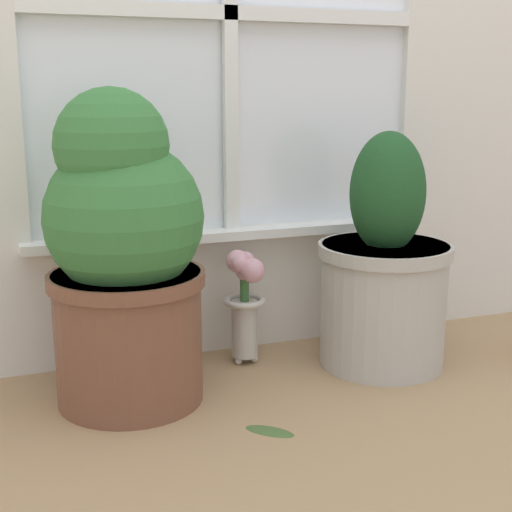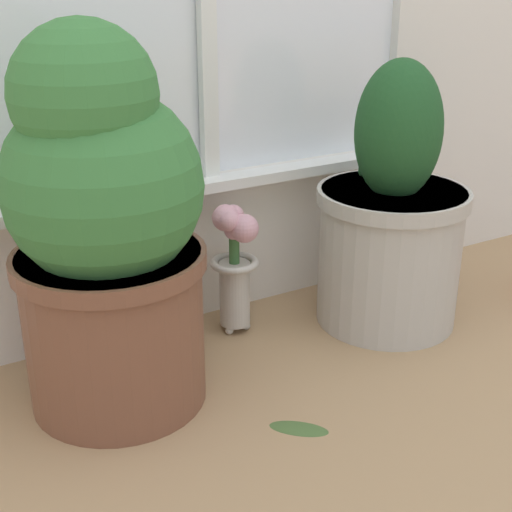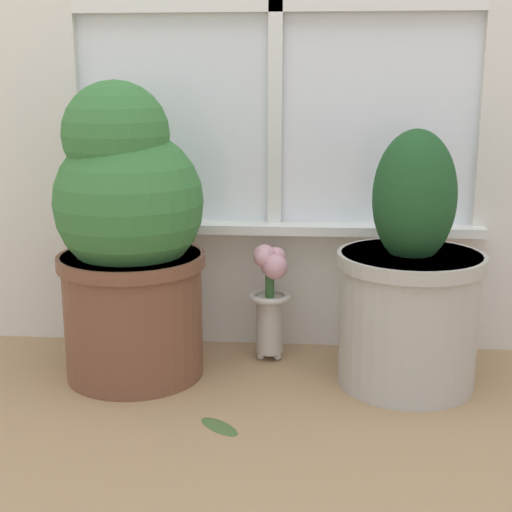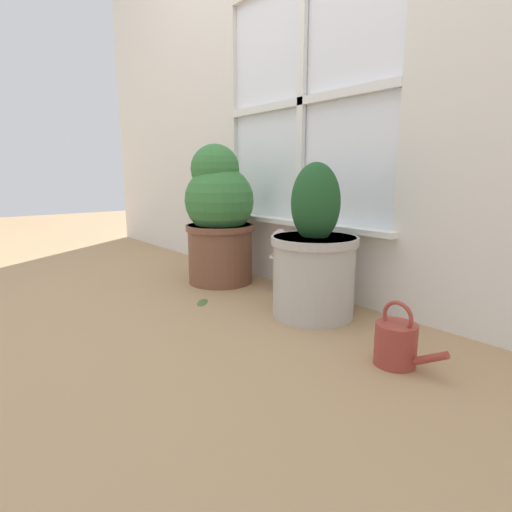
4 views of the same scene
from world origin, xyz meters
name	(u,v)px [view 3 (image 3 of 4)]	position (x,y,z in m)	size (l,w,h in m)	color
ground_plane	(260,431)	(0.00, 0.00, 0.00)	(10.00, 10.00, 0.00)	tan
potted_plant_left	(129,235)	(-0.33, 0.28, 0.35)	(0.35, 0.35, 0.71)	brown
potted_plant_right	(410,287)	(0.33, 0.28, 0.24)	(0.34, 0.34, 0.61)	#B7B2A8
flower_vase	(270,293)	(0.00, 0.41, 0.18)	(0.11, 0.11, 0.30)	#BCB7AD
fallen_leaf	(219,425)	(-0.09, 0.01, 0.00)	(0.11, 0.11, 0.01)	#476633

